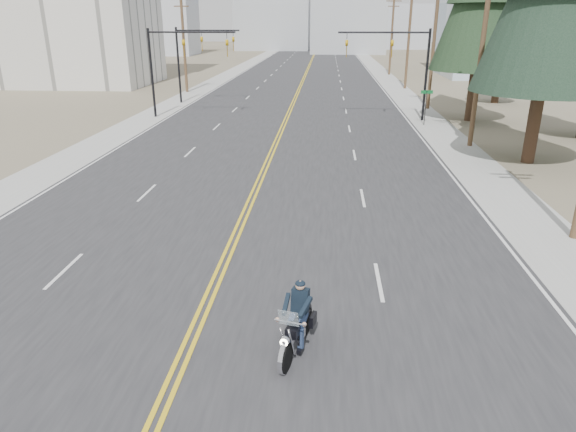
# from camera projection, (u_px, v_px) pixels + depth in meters

# --- Properties ---
(ground_plane) EXTENTS (400.00, 400.00, 0.00)m
(ground_plane) POSITION_uv_depth(u_px,v_px,m) (185.00, 354.00, 12.37)
(ground_plane) COLOR #776D56
(ground_plane) RESTS_ON ground
(road) EXTENTS (20.00, 200.00, 0.01)m
(road) POSITION_uv_depth(u_px,v_px,m) (306.00, 74.00, 77.61)
(road) COLOR #303033
(road) RESTS_ON ground
(sidewalk_left) EXTENTS (3.00, 200.00, 0.01)m
(sidewalk_left) POSITION_uv_depth(u_px,v_px,m) (231.00, 74.00, 78.40)
(sidewalk_left) COLOR #A5A5A0
(sidewalk_left) RESTS_ON ground
(sidewalk_right) EXTENTS (3.00, 200.00, 0.01)m
(sidewalk_right) POSITION_uv_depth(u_px,v_px,m) (382.00, 75.00, 76.82)
(sidewalk_right) COLOR #A5A5A0
(sidewalk_right) RESTS_ON ground
(traffic_mast_left) EXTENTS (7.10, 0.26, 7.00)m
(traffic_mast_left) POSITION_uv_depth(u_px,v_px,m) (175.00, 55.00, 41.06)
(traffic_mast_left) COLOR black
(traffic_mast_left) RESTS_ON ground
(traffic_mast_right) EXTENTS (7.10, 0.26, 7.00)m
(traffic_mast_right) POSITION_uv_depth(u_px,v_px,m) (401.00, 57.00, 39.82)
(traffic_mast_right) COLOR black
(traffic_mast_right) RESTS_ON ground
(traffic_mast_far) EXTENTS (6.10, 0.26, 7.00)m
(traffic_mast_far) POSITION_uv_depth(u_px,v_px,m) (195.00, 51.00, 48.56)
(traffic_mast_far) COLOR black
(traffic_mast_far) RESTS_ON ground
(street_sign) EXTENTS (0.90, 0.06, 2.62)m
(street_sign) POSITION_uv_depth(u_px,v_px,m) (426.00, 101.00, 38.95)
(street_sign) COLOR black
(street_sign) RESTS_ON ground
(utility_pole_b) EXTENTS (2.20, 0.30, 11.50)m
(utility_pole_b) POSITION_uv_depth(u_px,v_px,m) (482.00, 48.00, 30.82)
(utility_pole_b) COLOR brown
(utility_pole_b) RESTS_ON ground
(utility_pole_c) EXTENTS (2.20, 0.30, 11.00)m
(utility_pole_c) POSITION_uv_depth(u_px,v_px,m) (434.00, 43.00, 44.89)
(utility_pole_c) COLOR brown
(utility_pole_c) RESTS_ON ground
(utility_pole_d) EXTENTS (2.20, 0.30, 11.50)m
(utility_pole_d) POSITION_uv_depth(u_px,v_px,m) (409.00, 35.00, 58.78)
(utility_pole_d) COLOR brown
(utility_pole_d) RESTS_ON ground
(utility_pole_e) EXTENTS (2.20, 0.30, 11.00)m
(utility_pole_e) POSITION_uv_depth(u_px,v_px,m) (392.00, 34.00, 74.71)
(utility_pole_e) COLOR brown
(utility_pole_e) RESTS_ON ground
(utility_pole_left) EXTENTS (2.20, 0.30, 10.50)m
(utility_pole_left) POSITION_uv_depth(u_px,v_px,m) (184.00, 41.00, 56.02)
(utility_pole_left) COLOR brown
(utility_pole_left) RESTS_ON ground
(glass_building) EXTENTS (24.00, 16.00, 20.00)m
(glass_building) POSITION_uv_depth(u_px,v_px,m) (535.00, 2.00, 71.85)
(glass_building) COLOR #9EB5CC
(glass_building) RESTS_ON ground
(haze_bldg_a) EXTENTS (14.00, 12.00, 22.00)m
(haze_bldg_a) POSITION_uv_depth(u_px,v_px,m) (163.00, 5.00, 118.05)
(haze_bldg_a) COLOR #B7BCC6
(haze_bldg_a) RESTS_ON ground
(haze_bldg_b) EXTENTS (18.00, 14.00, 14.00)m
(haze_bldg_b) POSITION_uv_depth(u_px,v_px,m) (348.00, 23.00, 125.83)
(haze_bldg_b) COLOR #ADB2B7
(haze_bldg_b) RESTS_ON ground
(haze_bldg_c) EXTENTS (16.00, 12.00, 18.00)m
(haze_bldg_c) POSITION_uv_depth(u_px,v_px,m) (502.00, 14.00, 108.93)
(haze_bldg_c) COLOR #B7BCC6
(haze_bldg_c) RESTS_ON ground
(haze_bldg_e) EXTENTS (14.00, 14.00, 12.00)m
(haze_bldg_e) POSITION_uv_depth(u_px,v_px,m) (404.00, 27.00, 148.31)
(haze_bldg_e) COLOR #B7BCC6
(haze_bldg_e) RESTS_ON ground
(haze_bldg_f) EXTENTS (12.00, 12.00, 16.00)m
(haze_bldg_f) POSITION_uv_depth(u_px,v_px,m) (125.00, 19.00, 134.13)
(haze_bldg_f) COLOR #ADB2B7
(haze_bldg_f) RESTS_ON ground
(motorcyclist) EXTENTS (1.48, 2.42, 1.76)m
(motorcyclist) POSITION_uv_depth(u_px,v_px,m) (296.00, 319.00, 12.18)
(motorcyclist) COLOR black
(motorcyclist) RESTS_ON ground
(conifer_far) EXTENTS (4.82, 4.82, 12.90)m
(conifer_far) POSITION_uv_depth(u_px,v_px,m) (506.00, 22.00, 47.70)
(conifer_far) COLOR #382619
(conifer_far) RESTS_ON ground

